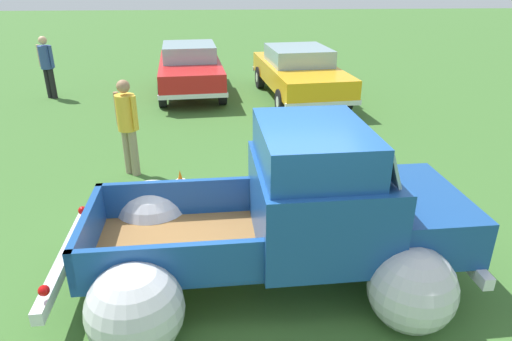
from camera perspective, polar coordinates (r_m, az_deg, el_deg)
ground_plane at (r=5.69m, az=0.75°, el=-13.33°), size 80.00×80.00×0.00m
vintage_pickup_truck at (r=5.32m, az=4.97°, el=-6.49°), size 4.71×2.95×1.96m
show_car_0 at (r=13.97m, az=-8.27°, el=12.72°), size 2.22×4.47×1.43m
show_car_1 at (r=13.29m, az=5.43°, el=12.32°), size 2.43×4.80×1.43m
spectator_0 at (r=14.48m, az=-24.77°, el=12.12°), size 0.52×0.45×1.75m
spectator_1 at (r=8.32m, az=-15.84°, el=5.90°), size 0.48×0.48×1.74m
lane_cone_0 at (r=7.17m, az=-9.38°, el=-2.30°), size 0.36×0.36×0.63m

